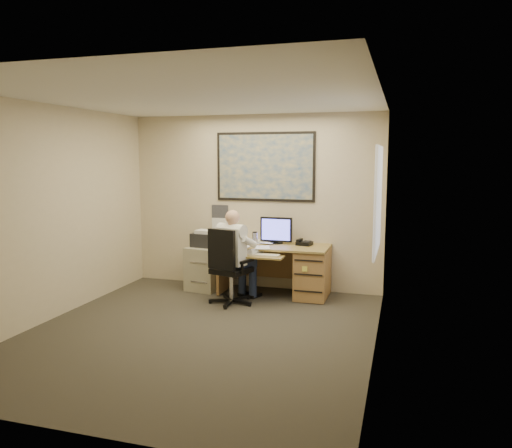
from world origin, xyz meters
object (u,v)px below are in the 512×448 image
(person, at_px, (232,257))
(office_chair, at_px, (231,282))
(filing_cabinet, at_px, (206,264))
(desk, at_px, (297,266))

(person, bearing_deg, office_chair, -61.00)
(filing_cabinet, relative_size, person, 0.71)
(desk, xyz_separation_m, filing_cabinet, (-1.44, -0.01, -0.04))
(desk, relative_size, person, 1.21)
(filing_cabinet, distance_m, person, 0.91)
(desk, height_order, office_chair, desk)
(desk, height_order, person, person)
(filing_cabinet, xyz_separation_m, office_chair, (0.65, -0.68, -0.08))
(desk, bearing_deg, office_chair, -138.99)
(office_chair, height_order, person, person)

